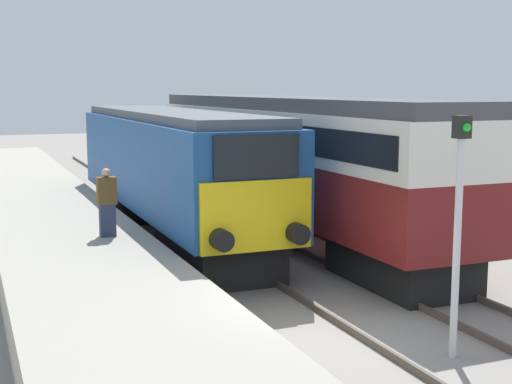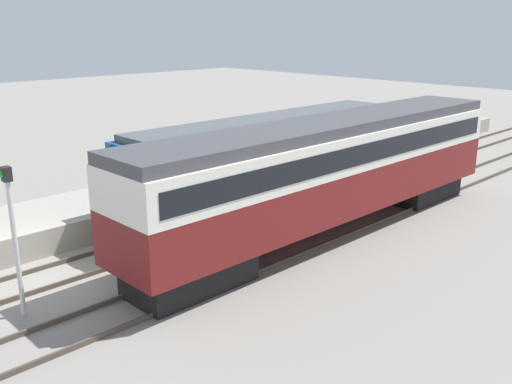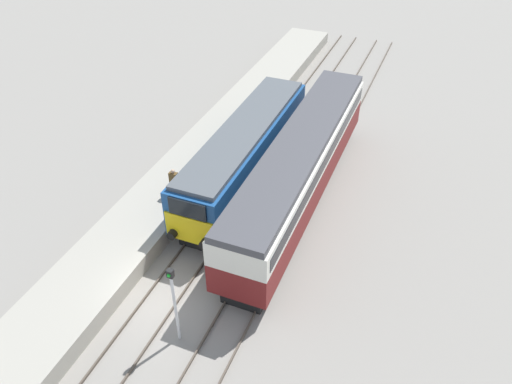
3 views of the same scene
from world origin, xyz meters
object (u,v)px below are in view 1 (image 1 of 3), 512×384
Objects in this scene: signal_post at (458,217)px; person_on_platform at (107,203)px; locomotive at (171,167)px; passenger_carriage at (285,152)px.

person_on_platform is at bearing 119.81° from signal_post.
locomotive is at bearing 54.56° from person_on_platform.
locomotive reaches higher than person_on_platform.
passenger_carriage is at bearing -9.62° from locomotive.
signal_post is (-1.70, -10.37, -0.13)m from passenger_carriage.
locomotive is 3.44× the size of signal_post.
locomotive is 3.47m from passenger_carriage.
signal_post reaches higher than person_on_platform.
passenger_carriage is (3.40, -0.58, 0.40)m from locomotive.
passenger_carriage is 10.49× the size of person_on_platform.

